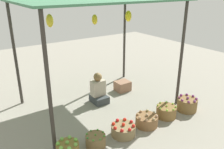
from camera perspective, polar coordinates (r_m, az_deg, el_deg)
ground_plane at (r=5.97m, az=-3.11°, el=-6.93°), size 14.00×14.00×0.00m
market_stall_structure at (r=5.31m, az=-3.68°, el=16.05°), size 3.51×2.50×2.52m
vendor_person at (r=5.90m, az=-3.31°, el=-4.05°), size 0.36×0.44×0.78m
basket_green_chilies at (r=4.47m, az=-4.01°, el=-15.78°), size 0.37×0.37×0.26m
basket_red_tomatoes at (r=4.75m, az=2.77°, el=-13.33°), size 0.48×0.48×0.27m
basket_potatoes at (r=5.07m, az=8.43°, el=-11.03°), size 0.47×0.47×0.28m
basket_limes at (r=5.46m, az=13.07°, el=-8.78°), size 0.45×0.45×0.30m
basket_purple_onions at (r=5.85m, az=17.80°, el=-6.92°), size 0.46×0.46×0.35m
wooden_crate_near_vendor at (r=6.59m, az=2.58°, el=-2.80°), size 0.39×0.34×0.27m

